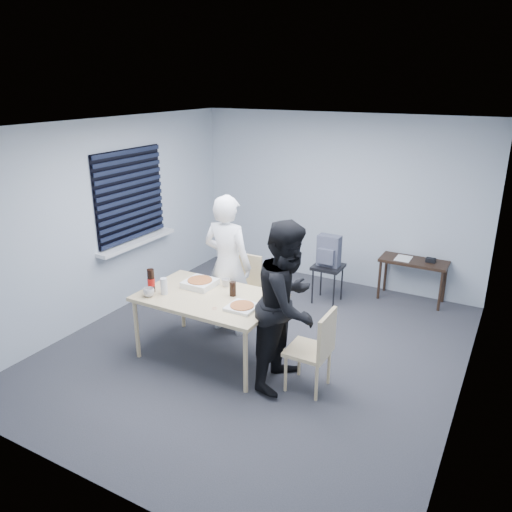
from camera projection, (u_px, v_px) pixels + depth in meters
The scene contains 19 objects.
room at pixel (132, 203), 6.84m from camera, with size 5.00×5.00×5.00m.
dining_table at pixel (209, 301), 5.60m from camera, with size 1.56×0.99×0.76m.
chair_far at pixel (244, 284), 6.54m from camera, with size 0.42×0.42×0.89m.
chair_right at pixel (316, 346), 5.02m from camera, with size 0.42×0.42×0.89m.
person_white at pixel (228, 265), 6.15m from camera, with size 0.65×0.42×1.77m, color white.
person_black at pixel (288, 305), 5.07m from camera, with size 0.86×0.47×1.77m, color black.
side_table at pixel (414, 265), 7.11m from camera, with size 0.93×0.41×0.62m.
stool at pixel (328, 273), 7.09m from camera, with size 0.40×0.40×0.56m.
backpack at pixel (329, 251), 6.97m from camera, with size 0.32×0.23×0.44m.
pizza_box_a at pixel (200, 283), 5.83m from camera, with size 0.34×0.34×0.08m.
pizza_box_b at pixel (242, 307), 5.26m from camera, with size 0.30×0.30×0.04m.
mug_a at pixel (149, 292), 5.55m from camera, with size 0.12×0.12×0.10m, color silver.
mug_b at pixel (226, 283), 5.82m from camera, with size 0.10×0.10×0.09m, color silver.
cola_glass at pixel (233, 289), 5.56m from camera, with size 0.07×0.07×0.17m, color black.
soda_bottle at pixel (151, 281), 5.65m from camera, with size 0.08×0.08×0.27m.
plastic_cups at pixel (164, 286), 5.60m from camera, with size 0.08×0.08×0.19m, color silver.
rubber_band at pixel (214, 308), 5.27m from camera, with size 0.05×0.05×0.00m, color red.
papers at pixel (403, 258), 7.14m from camera, with size 0.21×0.29×0.00m, color white.
black_box at pixel (431, 260), 6.99m from camera, with size 0.13×0.09×0.06m, color black.
Camera 1 is at (2.52, -4.63, 3.05)m, focal length 35.00 mm.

